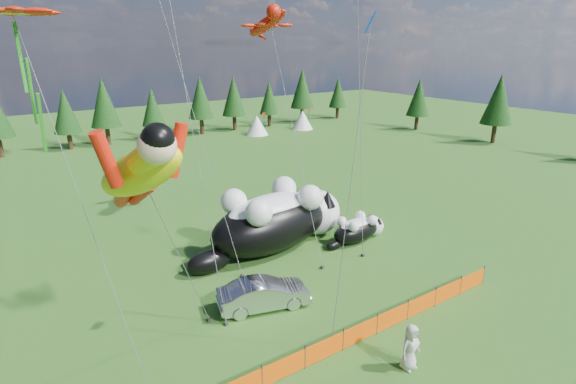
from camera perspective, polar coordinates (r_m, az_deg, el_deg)
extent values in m
plane|color=#0D3409|center=(21.87, -0.50, -16.38)|extent=(160.00, 160.00, 0.00)
cylinder|color=#262626|center=(18.27, -3.34, -22.41)|extent=(0.06, 0.06, 1.10)
cylinder|color=#262626|center=(19.11, 2.15, -20.22)|extent=(0.06, 0.06, 1.10)
cylinder|color=#262626|center=(20.13, 6.99, -18.10)|extent=(0.06, 0.06, 1.10)
cylinder|color=#262626|center=(21.28, 11.23, -16.09)|extent=(0.06, 0.06, 1.10)
cylinder|color=#262626|center=(22.55, 14.95, -14.23)|extent=(0.06, 0.06, 1.10)
cylinder|color=#262626|center=(23.92, 18.20, -12.53)|extent=(0.06, 0.06, 1.10)
cylinder|color=#262626|center=(25.38, 21.05, -10.98)|extent=(0.06, 0.06, 1.10)
cylinder|color=#262626|center=(26.90, 23.56, -9.59)|extent=(0.06, 0.06, 1.10)
cube|color=#F45405|center=(18.70, -0.51, -21.43)|extent=(2.00, 0.04, 0.90)
cube|color=#F45405|center=(19.63, 4.64, -19.27)|extent=(2.00, 0.04, 0.90)
cube|color=#F45405|center=(20.72, 9.18, -17.19)|extent=(2.00, 0.04, 0.90)
cube|color=#F45405|center=(21.93, 13.14, -15.25)|extent=(2.00, 0.04, 0.90)
cube|color=#F45405|center=(23.25, 16.62, -13.47)|extent=(2.00, 0.04, 0.90)
cube|color=#F45405|center=(24.66, 19.66, -11.84)|extent=(2.00, 0.04, 0.90)
cube|color=#F45405|center=(26.15, 22.33, -10.36)|extent=(2.00, 0.04, 0.90)
ellipsoid|color=black|center=(28.09, -2.10, -4.13)|extent=(9.01, 5.00, 3.44)
ellipsoid|color=white|center=(27.77, -2.12, -2.49)|extent=(6.79, 3.62, 2.10)
sphere|color=white|center=(30.65, 3.75, -2.57)|extent=(3.06, 3.06, 3.06)
sphere|color=#DF5667|center=(31.52, 5.43, -2.00)|extent=(0.43, 0.43, 0.43)
ellipsoid|color=black|center=(26.17, -9.99, -8.72)|extent=(2.81, 1.65, 1.34)
cone|color=black|center=(29.63, 5.04, -0.83)|extent=(1.07, 1.07, 1.07)
cone|color=black|center=(30.86, 2.60, 0.01)|extent=(1.07, 1.07, 1.07)
sphere|color=white|center=(29.68, -0.49, 0.48)|extent=(1.60, 1.60, 1.60)
sphere|color=white|center=(27.94, 2.82, -0.70)|extent=(1.60, 1.60, 1.60)
sphere|color=white|center=(27.39, -6.88, -1.21)|extent=(1.60, 1.60, 1.60)
sphere|color=white|center=(25.49, -3.72, -2.64)|extent=(1.60, 1.60, 1.60)
ellipsoid|color=black|center=(29.92, 8.66, -4.92)|extent=(3.80, 1.97, 1.48)
ellipsoid|color=white|center=(29.77, 8.69, -4.27)|extent=(2.87, 1.42, 0.90)
sphere|color=white|center=(31.14, 10.85, -4.25)|extent=(1.31, 1.31, 1.31)
sphere|color=#DF5667|center=(31.54, 11.52, -4.00)|extent=(0.18, 0.18, 0.18)
ellipsoid|color=black|center=(28.81, 5.88, -6.73)|extent=(1.19, 0.65, 0.57)
cone|color=black|center=(30.71, 11.46, -3.56)|extent=(0.46, 0.46, 0.46)
cone|color=black|center=(31.18, 10.37, -3.15)|extent=(0.46, 0.46, 0.46)
sphere|color=white|center=(30.60, 9.17, -2.99)|extent=(0.69, 0.69, 0.69)
sphere|color=white|center=(29.95, 10.66, -3.56)|extent=(0.69, 0.69, 0.69)
sphere|color=white|center=(29.44, 6.86, -3.76)|extent=(0.69, 0.69, 0.69)
sphere|color=white|center=(28.75, 8.36, -4.38)|extent=(0.69, 0.69, 0.69)
imported|color=silver|center=(22.65, -3.06, -12.81)|extent=(4.81, 2.75, 1.50)
imported|color=beige|center=(19.49, 15.27, -18.48)|extent=(0.99, 0.66, 1.98)
cylinder|color=#595959|center=(17.72, -13.25, -8.74)|extent=(0.03, 0.03, 10.43)
cube|color=#262626|center=(22.28, -10.01, -15.73)|extent=(0.15, 0.15, 0.16)
cylinder|color=#595959|center=(29.40, 0.49, 7.61)|extent=(0.03, 0.03, 17.89)
cube|color=#262626|center=(26.53, 4.37, -9.52)|extent=(0.15, 0.15, 0.16)
cylinder|color=#595959|center=(16.80, -24.11, -3.08)|extent=(0.03, 0.03, 13.94)
cube|color=#21961B|center=(17.64, -30.24, 10.87)|extent=(0.20, 0.20, 4.43)
cylinder|color=#595959|center=(20.81, -12.14, 8.24)|extent=(0.03, 0.03, 18.37)
cube|color=#262626|center=(21.92, -7.86, -16.24)|extent=(0.15, 0.15, 0.16)
cylinder|color=#595959|center=(28.10, 8.96, 18.18)|extent=(0.03, 0.03, 25.31)
cube|color=#262626|center=(28.22, 9.48, -7.92)|extent=(0.15, 0.15, 0.16)
cylinder|color=#595959|center=(18.10, 7.79, -0.46)|extent=(0.03, 0.03, 13.21)
cube|color=#262626|center=(20.45, 5.49, -19.02)|extent=(0.15, 0.15, 0.16)
cylinder|color=#595959|center=(25.10, -11.93, 9.78)|extent=(0.03, 0.03, 18.59)
cube|color=#262626|center=(25.72, -5.85, -10.52)|extent=(0.15, 0.15, 0.16)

